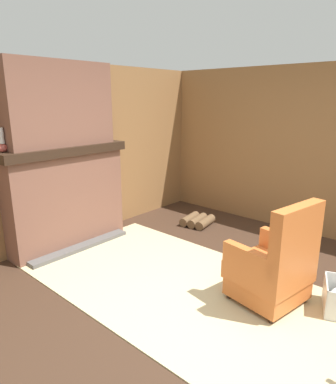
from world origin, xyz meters
The scene contains 11 objects.
ground_plane centered at (0.00, 0.00, 0.00)m, with size 14.00×14.00×0.00m, color #3D281C.
wood_panel_wall_left centered at (-2.60, 0.00, 1.20)m, with size 0.06×5.74×2.40m.
wood_panel_wall_back centered at (0.03, 2.60, 1.21)m, with size 5.74×0.09×2.40m.
fireplace_hearth centered at (-2.38, 0.00, 0.67)m, with size 0.56×1.68×1.35m.
chimney_breast centered at (-2.39, 0.00, 1.86)m, with size 0.31×1.39×1.03m.
area_rug centered at (-0.24, 0.16, 0.01)m, with size 4.13×1.91×0.01m.
armchair centered at (0.28, 0.51, 0.37)m, with size 0.73×0.75×1.05m.
firewood_stack centered at (-1.54, 1.75, 0.07)m, with size 0.48×0.50×0.14m.
oil_lamp_vase centered at (-2.43, -0.73, 1.45)m, with size 0.11×0.11×0.27m.
storage_case centered at (-2.43, 0.45, 1.42)m, with size 0.16×0.23×0.14m.
decorative_plate_on_mantel centered at (-2.45, -0.09, 1.47)m, with size 0.06×0.24×0.24m.
Camera 1 is at (1.49, -2.35, 1.94)m, focal length 32.00 mm.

